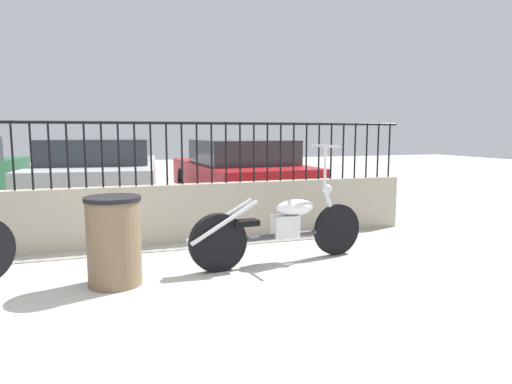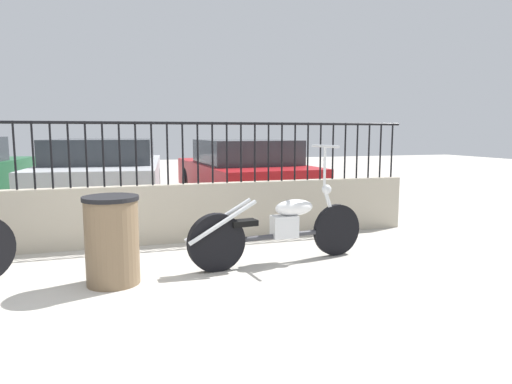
{
  "view_description": "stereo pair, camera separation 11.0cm",
  "coord_description": "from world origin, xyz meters",
  "px_view_note": "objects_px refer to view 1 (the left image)",
  "views": [
    {
      "loc": [
        -0.01,
        -3.51,
        1.42
      ],
      "look_at": [
        1.74,
        1.65,
        0.7
      ],
      "focal_mm": 32.0,
      "sensor_mm": 36.0,
      "label": 1
    },
    {
      "loc": [
        0.1,
        -3.54,
        1.42
      ],
      "look_at": [
        1.74,
        1.65,
        0.7
      ],
      "focal_mm": 32.0,
      "sensor_mm": 36.0,
      "label": 2
    }
  ],
  "objects_px": {
    "trash_bin": "(114,241)",
    "car_red": "(239,171)",
    "car_silver": "(101,174)",
    "motorcycle_dark_grey": "(274,228)"
  },
  "relations": [
    {
      "from": "car_silver",
      "to": "motorcycle_dark_grey",
      "type": "bearing_deg",
      "value": -150.63
    },
    {
      "from": "motorcycle_dark_grey",
      "to": "car_red",
      "type": "bearing_deg",
      "value": 71.62
    },
    {
      "from": "car_red",
      "to": "trash_bin",
      "type": "bearing_deg",
      "value": 147.58
    },
    {
      "from": "trash_bin",
      "to": "car_silver",
      "type": "xyz_separation_m",
      "value": [
        -0.1,
        4.35,
        0.25
      ]
    },
    {
      "from": "car_silver",
      "to": "car_red",
      "type": "bearing_deg",
      "value": -85.15
    },
    {
      "from": "car_red",
      "to": "car_silver",
      "type": "bearing_deg",
      "value": 86.12
    },
    {
      "from": "trash_bin",
      "to": "car_red",
      "type": "distance_m",
      "value": 4.95
    },
    {
      "from": "car_silver",
      "to": "car_red",
      "type": "height_order",
      "value": "car_silver"
    },
    {
      "from": "trash_bin",
      "to": "car_silver",
      "type": "relative_size",
      "value": 0.18
    },
    {
      "from": "trash_bin",
      "to": "car_red",
      "type": "xyz_separation_m",
      "value": [
        2.49,
        4.27,
        0.23
      ]
    }
  ]
}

